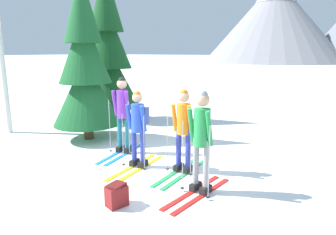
{
  "coord_description": "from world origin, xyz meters",
  "views": [
    {
      "loc": [
        3.45,
        -4.96,
        2.45
      ],
      "look_at": [
        0.1,
        0.5,
        1.05
      ],
      "focal_mm": 32.31,
      "sensor_mm": 36.0,
      "label": 1
    }
  ],
  "objects_px": {
    "skier_in_purple": "(123,111)",
    "pine_tree_near": "(108,53)",
    "skier_in_blue": "(138,125)",
    "pine_tree_mid": "(85,66)",
    "skier_in_orange": "(183,128)",
    "birch_tree_tall": "(2,68)",
    "backpack_on_snow_front": "(117,195)",
    "skier_in_green": "(201,137)"
  },
  "relations": [
    {
      "from": "skier_in_orange",
      "to": "skier_in_green",
      "type": "bearing_deg",
      "value": -42.7
    },
    {
      "from": "skier_in_green",
      "to": "pine_tree_mid",
      "type": "xyz_separation_m",
      "value": [
        -4.21,
        1.4,
        1.05
      ]
    },
    {
      "from": "skier_in_purple",
      "to": "skier_in_blue",
      "type": "distance_m",
      "value": 1.05
    },
    {
      "from": "birch_tree_tall",
      "to": "pine_tree_near",
      "type": "bearing_deg",
      "value": 63.78
    },
    {
      "from": "skier_in_blue",
      "to": "skier_in_green",
      "type": "bearing_deg",
      "value": -14.23
    },
    {
      "from": "skier_in_blue",
      "to": "backpack_on_snow_front",
      "type": "bearing_deg",
      "value": -64.97
    },
    {
      "from": "skier_in_blue",
      "to": "skier_in_orange",
      "type": "xyz_separation_m",
      "value": [
        0.96,
        0.24,
        0.02
      ]
    },
    {
      "from": "birch_tree_tall",
      "to": "backpack_on_snow_front",
      "type": "height_order",
      "value": "birch_tree_tall"
    },
    {
      "from": "skier_in_blue",
      "to": "birch_tree_tall",
      "type": "height_order",
      "value": "birch_tree_tall"
    },
    {
      "from": "skier_in_green",
      "to": "backpack_on_snow_front",
      "type": "relative_size",
      "value": 4.8
    },
    {
      "from": "skier_in_purple",
      "to": "pine_tree_mid",
      "type": "bearing_deg",
      "value": 165.37
    },
    {
      "from": "skier_in_blue",
      "to": "pine_tree_near",
      "type": "xyz_separation_m",
      "value": [
        -3.68,
        3.14,
        1.49
      ]
    },
    {
      "from": "skier_in_orange",
      "to": "pine_tree_mid",
      "type": "bearing_deg",
      "value": 167.96
    },
    {
      "from": "skier_in_purple",
      "to": "backpack_on_snow_front",
      "type": "bearing_deg",
      "value": -52.66
    },
    {
      "from": "skier_in_orange",
      "to": "pine_tree_near",
      "type": "xyz_separation_m",
      "value": [
        -4.64,
        2.91,
        1.47
      ]
    },
    {
      "from": "skier_in_green",
      "to": "pine_tree_near",
      "type": "relative_size",
      "value": 0.35
    },
    {
      "from": "skier_in_orange",
      "to": "birch_tree_tall",
      "type": "height_order",
      "value": "birch_tree_tall"
    },
    {
      "from": "skier_in_green",
      "to": "pine_tree_near",
      "type": "distance_m",
      "value": 6.58
    },
    {
      "from": "pine_tree_mid",
      "to": "birch_tree_tall",
      "type": "distance_m",
      "value": 2.72
    },
    {
      "from": "skier_in_blue",
      "to": "skier_in_green",
      "type": "xyz_separation_m",
      "value": [
        1.67,
        -0.42,
        0.09
      ]
    },
    {
      "from": "skier_in_orange",
      "to": "backpack_on_snow_front",
      "type": "distance_m",
      "value": 1.97
    },
    {
      "from": "pine_tree_mid",
      "to": "skier_in_orange",
      "type": "bearing_deg",
      "value": -12.04
    },
    {
      "from": "skier_in_purple",
      "to": "pine_tree_mid",
      "type": "xyz_separation_m",
      "value": [
        -1.65,
        0.43,
        1.03
      ]
    },
    {
      "from": "skier_in_blue",
      "to": "birch_tree_tall",
      "type": "relative_size",
      "value": 0.46
    },
    {
      "from": "pine_tree_near",
      "to": "pine_tree_mid",
      "type": "relative_size",
      "value": 1.17
    },
    {
      "from": "skier_in_orange",
      "to": "birch_tree_tall",
      "type": "xyz_separation_m",
      "value": [
        -6.09,
        -0.05,
        1.03
      ]
    },
    {
      "from": "skier_in_orange",
      "to": "birch_tree_tall",
      "type": "relative_size",
      "value": 0.46
    },
    {
      "from": "skier_in_purple",
      "to": "skier_in_green",
      "type": "relative_size",
      "value": 1.02
    },
    {
      "from": "pine_tree_near",
      "to": "skier_in_blue",
      "type": "bearing_deg",
      "value": -40.53
    },
    {
      "from": "skier_in_purple",
      "to": "skier_in_green",
      "type": "bearing_deg",
      "value": -20.85
    },
    {
      "from": "skier_in_green",
      "to": "birch_tree_tall",
      "type": "height_order",
      "value": "birch_tree_tall"
    },
    {
      "from": "skier_in_purple",
      "to": "pine_tree_near",
      "type": "xyz_separation_m",
      "value": [
        -2.79,
        2.59,
        1.37
      ]
    },
    {
      "from": "pine_tree_near",
      "to": "backpack_on_snow_front",
      "type": "height_order",
      "value": "pine_tree_near"
    },
    {
      "from": "skier_in_orange",
      "to": "skier_in_green",
      "type": "xyz_separation_m",
      "value": [
        0.72,
        -0.66,
        0.07
      ]
    },
    {
      "from": "skier_in_blue",
      "to": "pine_tree_near",
      "type": "distance_m",
      "value": 5.06
    },
    {
      "from": "birch_tree_tall",
      "to": "backpack_on_snow_front",
      "type": "relative_size",
      "value": 10.1
    },
    {
      "from": "pine_tree_near",
      "to": "backpack_on_snow_front",
      "type": "distance_m",
      "value": 6.83
    },
    {
      "from": "skier_in_green",
      "to": "pine_tree_mid",
      "type": "height_order",
      "value": "pine_tree_mid"
    },
    {
      "from": "skier_in_orange",
      "to": "pine_tree_mid",
      "type": "xyz_separation_m",
      "value": [
        -3.49,
        0.74,
        1.12
      ]
    },
    {
      "from": "skier_in_purple",
      "to": "pine_tree_near",
      "type": "height_order",
      "value": "pine_tree_near"
    },
    {
      "from": "skier_in_blue",
      "to": "pine_tree_mid",
      "type": "xyz_separation_m",
      "value": [
        -2.53,
        0.98,
        1.14
      ]
    },
    {
      "from": "pine_tree_mid",
      "to": "pine_tree_near",
      "type": "bearing_deg",
      "value": 117.87
    }
  ]
}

